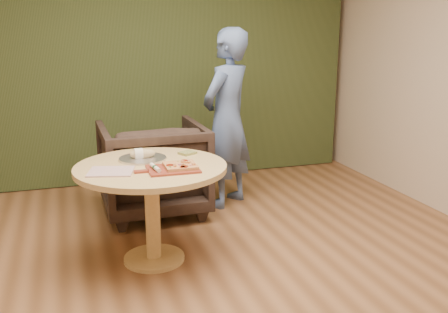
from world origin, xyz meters
TOP-DOWN VIEW (x-y plane):
  - room_shell at (0.00, 0.00)m, footprint 5.04×6.04m
  - curtain at (0.00, 2.90)m, footprint 4.80×0.14m
  - pedestal_table at (-0.30, 0.77)m, footprint 1.10×1.10m
  - pizza_paddle at (-0.18, 0.60)m, footprint 0.45×0.29m
  - flatbread_pizza at (-0.12, 0.60)m, footprint 0.22×0.22m
  - cutlery_roll at (-0.30, 0.59)m, footprint 0.05×0.20m
  - newspaper at (-0.59, 0.67)m, footprint 0.35×0.32m
  - serving_tray at (-0.33, 0.95)m, footprint 0.36×0.36m
  - bread_roll at (-0.34, 0.95)m, footprint 0.19×0.09m
  - green_packet at (0.03, 1.00)m, footprint 0.15×0.14m
  - armchair at (-0.12, 1.79)m, footprint 0.94×0.89m
  - person_standing at (0.62, 1.80)m, footprint 0.75×0.71m

SIDE VIEW (x-z plane):
  - armchair at x=-0.12m, z-range 0.00..0.96m
  - pedestal_table at x=-0.30m, z-range 0.23..0.98m
  - newspaper at x=-0.59m, z-range 0.75..0.76m
  - serving_tray at x=-0.33m, z-range 0.75..0.77m
  - pizza_paddle at x=-0.18m, z-range 0.75..0.77m
  - green_packet at x=0.03m, z-range 0.75..0.77m
  - flatbread_pizza at x=-0.12m, z-range 0.76..0.80m
  - cutlery_roll at x=-0.30m, z-range 0.76..0.80m
  - bread_roll at x=-0.34m, z-range 0.75..0.84m
  - person_standing at x=0.62m, z-range 0.00..1.72m
  - room_shell at x=0.00m, z-range -0.02..2.82m
  - curtain at x=0.00m, z-range 0.01..2.79m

